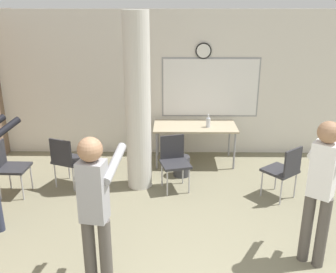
# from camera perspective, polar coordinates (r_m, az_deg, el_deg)

# --- Properties ---
(wall_back) EXTENTS (8.00, 0.15, 2.80)m
(wall_back) POSITION_cam_1_polar(r_m,az_deg,el_deg) (7.36, 1.53, 7.96)
(wall_back) COLOR silver
(wall_back) RESTS_ON ground_plane
(support_pillar) EXTENTS (0.40, 0.40, 2.80)m
(support_pillar) POSITION_cam_1_polar(r_m,az_deg,el_deg) (5.87, -4.61, 4.94)
(support_pillar) COLOR silver
(support_pillar) RESTS_ON ground_plane
(folding_table) EXTENTS (1.54, 0.76, 0.73)m
(folding_table) POSITION_cam_1_polar(r_m,az_deg,el_deg) (7.02, 4.12, 1.30)
(folding_table) COLOR tan
(folding_table) RESTS_ON ground_plane
(bottle_on_table) EXTENTS (0.08, 0.08, 0.24)m
(bottle_on_table) POSITION_cam_1_polar(r_m,az_deg,el_deg) (6.91, 6.14, 2.18)
(bottle_on_table) COLOR silver
(bottle_on_table) RESTS_ON folding_table
(waste_bin) EXTENTS (0.29, 0.29, 0.36)m
(waste_bin) POSITION_cam_1_polar(r_m,az_deg,el_deg) (6.62, 2.07, -4.50)
(waste_bin) COLOR #38383D
(waste_bin) RESTS_ON ground_plane
(chair_mid_room) EXTENTS (0.62, 0.62, 0.87)m
(chair_mid_room) POSITION_cam_1_polar(r_m,az_deg,el_deg) (5.97, 17.29, -4.70)
(chair_mid_room) COLOR #2D2D33
(chair_mid_room) RESTS_ON ground_plane
(chair_near_pillar) EXTENTS (0.57, 0.57, 0.87)m
(chair_near_pillar) POSITION_cam_1_polar(r_m,az_deg,el_deg) (6.30, -15.17, -3.20)
(chair_near_pillar) COLOR #2D2D33
(chair_near_pillar) RESTS_ON ground_plane
(chair_by_left_wall) EXTENTS (0.45, 0.45, 0.87)m
(chair_by_left_wall) POSITION_cam_1_polar(r_m,az_deg,el_deg) (6.36, -23.11, -3.94)
(chair_by_left_wall) COLOR #2D2D33
(chair_by_left_wall) RESTS_ON ground_plane
(chair_table_front) EXTENTS (0.54, 0.54, 0.87)m
(chair_table_front) POSITION_cam_1_polar(r_m,az_deg,el_deg) (6.06, 0.96, -3.43)
(chair_table_front) COLOR #2D2D33
(chair_table_front) RESTS_ON ground_plane
(person_playing_side) EXTENTS (0.63, 0.70, 1.73)m
(person_playing_side) POSITION_cam_1_polar(r_m,az_deg,el_deg) (4.45, 22.41, -6.58)
(person_playing_side) COLOR #514C47
(person_playing_side) RESTS_ON ground_plane
(person_playing_front) EXTENTS (0.46, 0.70, 1.73)m
(person_playing_front) POSITION_cam_1_polar(r_m,az_deg,el_deg) (3.77, -11.02, -10.22)
(person_playing_front) COLOR #514C47
(person_playing_front) RESTS_ON ground_plane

